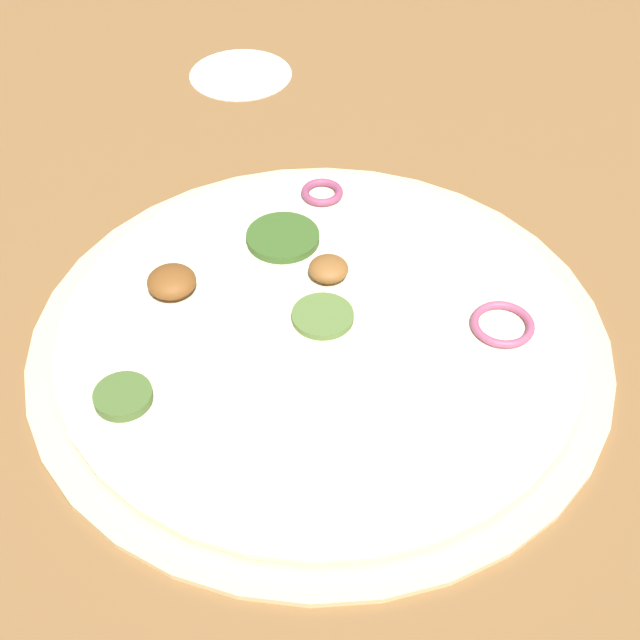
{
  "coord_description": "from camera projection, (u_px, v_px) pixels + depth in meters",
  "views": [
    {
      "loc": [
        -0.09,
        0.39,
        0.41
      ],
      "look_at": [
        0.0,
        0.0,
        0.02
      ],
      "focal_mm": 50.0,
      "sensor_mm": 36.0,
      "label": 1
    }
  ],
  "objects": [
    {
      "name": "ground_plane",
      "position": [
        320.0,
        340.0,
        0.57
      ],
      "size": [
        3.0,
        3.0,
        0.0
      ],
      "primitive_type": "plane",
      "color": "brown"
    },
    {
      "name": "flour_patch",
      "position": [
        241.0,
        74.0,
        0.81
      ],
      "size": [
        0.09,
        0.09,
        0.0
      ],
      "color": "white",
      "rests_on": "ground_plane"
    },
    {
      "name": "pizza",
      "position": [
        318.0,
        332.0,
        0.57
      ],
      "size": [
        0.37,
        0.37,
        0.03
      ],
      "color": "beige",
      "rests_on": "ground_plane"
    }
  ]
}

